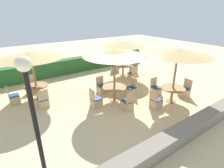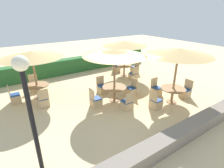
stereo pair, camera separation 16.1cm
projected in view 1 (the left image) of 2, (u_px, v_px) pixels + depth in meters
ground_plane at (119, 105)px, 8.44m from camera, size 40.00×40.00×0.00m
hedge_row at (70, 66)px, 12.75m from camera, size 13.00×0.70×1.05m
stone_border at (176, 137)px, 5.92m from camera, size 10.00×0.56×0.50m
lamp_post at (30, 97)px, 4.06m from camera, size 0.36×0.36×3.32m
parasol_back_right at (124, 43)px, 11.55m from camera, size 2.96×2.96×2.40m
round_table_back_right at (123, 67)px, 12.19m from camera, size 1.04×1.04×0.73m
patio_chair_back_right_south at (132, 75)px, 11.57m from camera, size 0.46×0.46×0.93m
patio_chair_back_right_north at (115, 68)px, 13.05m from camera, size 0.46×0.46×0.93m
patio_chair_back_right_east at (134, 69)px, 12.82m from camera, size 0.46×0.46×0.93m
parasol_back_left at (30, 55)px, 8.24m from camera, size 2.97×2.97×2.46m
round_table_back_left at (36, 88)px, 8.90m from camera, size 1.16×1.16×0.71m
patio_chair_back_left_south at (43, 102)px, 8.18m from camera, size 0.46×0.46×0.93m
patio_chair_back_left_north at (34, 87)px, 9.80m from camera, size 0.46×0.46×0.93m
patio_chair_back_left_west at (14, 99)px, 8.50m from camera, size 0.46×0.46×0.93m
parasol_front_right at (178, 52)px, 7.82m from camera, size 2.98×2.98×2.69m
round_table_front_right at (173, 90)px, 8.55m from camera, size 1.17×1.17×0.75m
patio_chair_front_right_north at (156, 90)px, 9.43m from camera, size 0.46×0.46×0.93m
patio_chair_front_right_west at (156, 103)px, 8.13m from camera, size 0.46×0.46×0.93m
patio_chair_front_right_east at (184, 92)px, 9.24m from camera, size 0.46×0.46×0.93m
parasol_center at (115, 52)px, 7.94m from camera, size 2.96×2.96×2.63m
round_table_center at (114, 89)px, 8.65m from camera, size 1.19×1.19×0.76m
patio_chair_center_east at (131, 90)px, 9.39m from camera, size 0.46×0.46×0.93m
patio_chair_center_west at (96, 102)px, 8.21m from camera, size 0.46×0.46×0.93m
patio_chair_center_north at (102, 89)px, 9.60m from camera, size 0.46×0.46×0.93m
patio_chair_center_south at (127, 104)px, 7.97m from camera, size 0.46×0.46×0.93m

